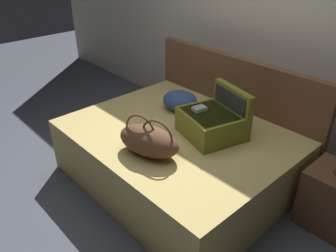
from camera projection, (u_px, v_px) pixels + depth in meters
The scene contains 8 objects.
ground_plane at pixel (145, 198), 3.07m from camera, with size 12.00×12.00×0.00m, color #4C515B.
back_wall at pixel (268, 24), 3.40m from camera, with size 8.00×0.10×2.60m, color beige.
bed at pixel (177, 156), 3.17m from camera, with size 1.95×1.52×0.54m, color tan.
headboard at pixel (233, 106), 3.52m from camera, with size 1.99×0.08×1.05m, color brown.
hard_case_large at pixel (213, 121), 2.93m from camera, with size 0.60×0.58×0.41m.
duffel_bag at pixel (149, 140), 2.68m from camera, with size 0.59×0.42×0.32m.
pillow_near_headboard at pixel (180, 101), 3.39m from camera, with size 0.37×0.31×0.19m, color navy.
nightstand at pixel (334, 200), 2.68m from camera, with size 0.44×0.40×0.51m, color brown.
Camera 1 is at (1.87, -1.44, 2.07)m, focal length 36.27 mm.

